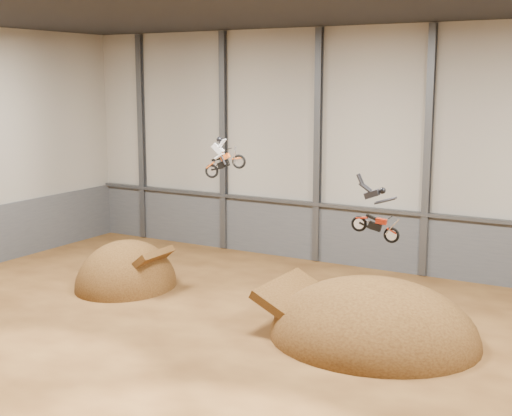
{
  "coord_description": "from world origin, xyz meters",
  "views": [
    {
      "loc": [
        14.6,
        -23.79,
        11.0
      ],
      "look_at": [
        -1.38,
        4.0,
        5.18
      ],
      "focal_mm": 50.0,
      "sensor_mm": 36.0,
      "label": 1
    }
  ],
  "objects_px": {
    "landing_ramp": "(373,339)",
    "takeoff_ramp": "(127,287)",
    "fmx_rider_a": "(227,153)",
    "fmx_rider_b": "(374,209)"
  },
  "relations": [
    {
      "from": "fmx_rider_a",
      "to": "fmx_rider_b",
      "type": "distance_m",
      "value": 8.64
    },
    {
      "from": "landing_ramp",
      "to": "takeoff_ramp",
      "type": "bearing_deg",
      "value": 176.67
    },
    {
      "from": "landing_ramp",
      "to": "fmx_rider_a",
      "type": "xyz_separation_m",
      "value": [
        -7.5,
        0.32,
        7.61
      ]
    },
    {
      "from": "landing_ramp",
      "to": "fmx_rider_b",
      "type": "height_order",
      "value": "fmx_rider_b"
    },
    {
      "from": "fmx_rider_a",
      "to": "fmx_rider_b",
      "type": "height_order",
      "value": "fmx_rider_a"
    },
    {
      "from": "fmx_rider_b",
      "to": "takeoff_ramp",
      "type": "bearing_deg",
      "value": 162.09
    },
    {
      "from": "fmx_rider_a",
      "to": "takeoff_ramp",
      "type": "bearing_deg",
      "value": 162.01
    },
    {
      "from": "takeoff_ramp",
      "to": "fmx_rider_b",
      "type": "distance_m",
      "value": 16.4
    },
    {
      "from": "takeoff_ramp",
      "to": "landing_ramp",
      "type": "relative_size",
      "value": 0.64
    },
    {
      "from": "landing_ramp",
      "to": "fmx_rider_a",
      "type": "relative_size",
      "value": 4.38
    }
  ]
}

